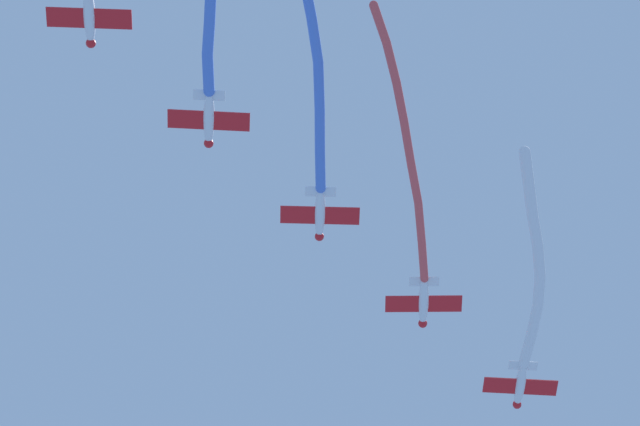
# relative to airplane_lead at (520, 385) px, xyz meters

# --- Properties ---
(airplane_lead) EXTENTS (5.77, 5.06, 1.57)m
(airplane_lead) POSITION_rel_airplane_lead_xyz_m (0.00, 0.00, 0.00)
(airplane_lead) COLOR white
(smoke_trail_lead) EXTENTS (10.53, 17.80, 2.81)m
(smoke_trail_lead) POSITION_rel_airplane_lead_xyz_m (-6.75, 9.89, -0.94)
(smoke_trail_lead) COLOR white
(airplane_left_wing) EXTENTS (5.93, 4.95, 1.57)m
(airplane_left_wing) POSITION_rel_airplane_lead_xyz_m (2.48, 11.13, 0.25)
(airplane_left_wing) COLOR white
(smoke_trail_left_wing) EXTENTS (9.58, 21.44, 1.38)m
(smoke_trail_left_wing) POSITION_rel_airplane_lead_xyz_m (-3.63, 23.23, 0.22)
(smoke_trail_left_wing) COLOR #DB4C4C
(airplane_right_wing) EXTENTS (5.85, 5.01, 1.57)m
(airplane_right_wing) POSITION_rel_airplane_lead_xyz_m (4.97, 22.26, 0.50)
(airplane_right_wing) COLOR white
(smoke_trail_right_wing) EXTENTS (13.46, 25.08, 3.69)m
(smoke_trail_right_wing) POSITION_rel_airplane_lead_xyz_m (-3.31, 35.96, 1.94)
(smoke_trail_right_wing) COLOR #4C75DB
(airplane_slot) EXTENTS (5.79, 5.05, 1.57)m
(airplane_slot) POSITION_rel_airplane_lead_xyz_m (7.45, 33.39, 0.75)
(airplane_slot) COLOR white
(airplane_trail) EXTENTS (5.83, 5.03, 1.57)m
(airplane_trail) POSITION_rel_airplane_lead_xyz_m (9.94, 44.52, 1.00)
(airplane_trail) COLOR white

